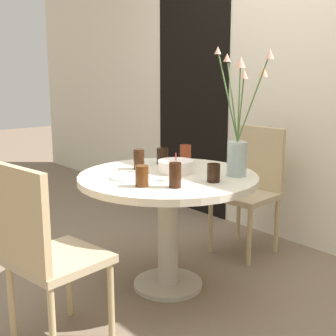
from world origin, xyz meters
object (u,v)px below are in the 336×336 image
chair_left_flank (44,248)px  drink_glass_4 (214,173)px  drink_glass_2 (175,175)px  birthday_cake (176,166)px  side_plate (128,177)px  drink_glass_5 (185,155)px  drink_glass_3 (163,156)px  flower_vase (239,135)px  chair_far_back (251,183)px  drink_glass_1 (139,159)px  drink_glass_0 (142,176)px

chair_left_flank → drink_glass_4: size_ratio=8.97×
drink_glass_2 → drink_glass_4: bearing=79.4°
birthday_cake → drink_glass_4: size_ratio=2.13×
chair_left_flank → side_plate: (-0.21, 0.62, 0.20)m
side_plate → drink_glass_5: 0.50m
side_plate → drink_glass_3: (-0.18, 0.40, 0.05)m
drink_glass_3 → drink_glass_5: drink_glass_5 is taller
flower_vase → drink_glass_2: 0.49m
birthday_cake → drink_glass_2: bearing=-41.6°
drink_glass_2 → drink_glass_3: size_ratio=1.26×
chair_far_back → drink_glass_3: size_ratio=8.64×
chair_left_flank → drink_glass_3: (-0.39, 1.03, 0.25)m
flower_vase → drink_glass_2: (-0.04, -0.45, -0.17)m
drink_glass_2 → drink_glass_3: (-0.52, 0.34, -0.01)m
side_plate → drink_glass_1: 0.25m
drink_glass_1 → drink_glass_4: size_ratio=1.23×
drink_glass_2 → drink_glass_3: drink_glass_2 is taller
drink_glass_2 → chair_left_flank: bearing=-100.6°
drink_glass_3 → drink_glass_2: bearing=-33.3°
side_plate → drink_glass_3: 0.44m
flower_vase → drink_glass_0: (-0.16, -0.57, -0.18)m
birthday_cake → side_plate: bearing=-102.7°
chair_left_flank → side_plate: 0.69m
side_plate → drink_glass_0: drink_glass_0 is taller
chair_left_flank → drink_glass_2: chair_left_flank is taller
chair_far_back → drink_glass_3: chair_far_back is taller
chair_far_back → chair_left_flank: bearing=-88.6°
drink_glass_1 → drink_glass_5: size_ratio=0.95×
side_plate → drink_glass_0: size_ratio=1.86×
chair_far_back → drink_glass_3: 0.75m
chair_left_flank → birthday_cake: size_ratio=4.21×
drink_glass_0 → drink_glass_5: drink_glass_5 is taller
side_plate → drink_glass_3: size_ratio=2.00×
drink_glass_2 → drink_glass_5: size_ratio=1.01×
flower_vase → drink_glass_1: size_ratio=5.92×
side_plate → drink_glass_4: 0.49m
chair_far_back → side_plate: (-0.00, -1.08, 0.20)m
flower_vase → drink_glass_1: (-0.52, -0.33, -0.17)m
side_plate → drink_glass_2: (0.33, 0.06, 0.06)m
chair_far_back → drink_glass_1: size_ratio=7.29×
chair_far_back → drink_glass_2: chair_far_back is taller
drink_glass_3 → drink_glass_4: 0.57m
chair_far_back → drink_glass_2: size_ratio=6.88×
drink_glass_3 → drink_glass_5: size_ratio=0.80×
chair_left_flank → drink_glass_5: bearing=-84.8°
chair_left_flank → drink_glass_1: 0.93m
chair_far_back → chair_left_flank: same height
drink_glass_0 → side_plate: bearing=164.6°
chair_far_back → chair_left_flank: (0.20, -1.71, 0.00)m
chair_far_back → drink_glass_0: (0.20, -1.14, 0.26)m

